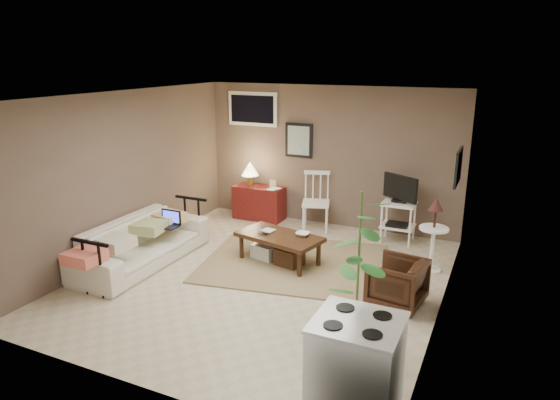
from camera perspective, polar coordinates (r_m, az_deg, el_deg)
The scene contains 20 objects.
floor at distance 6.76m, azimuth -1.84°, elevation -8.92°, with size 5.00×5.00×0.00m, color #C1B293.
art_back at distance 8.72m, azimuth 2.17°, elevation 6.83°, with size 0.50×0.03×0.60m, color black.
art_right at distance 6.67m, azimuth 19.72°, elevation 3.58°, with size 0.03×0.60×0.45m, color black.
window at distance 9.03m, azimuth -3.15°, elevation 10.35°, with size 0.96×0.03×0.60m, color white.
rug at distance 7.20m, azimuth 1.66°, elevation -7.17°, with size 2.53×2.02×0.02m, color #907954.
coffee_table at distance 7.13m, azimuth -0.14°, elevation -5.32°, with size 1.31×0.87×0.45m.
sofa at distance 7.33m, azimuth -15.56°, elevation -3.91°, with size 2.16×0.63×0.85m, color beige.
sofa_pillows at distance 7.09m, azimuth -16.58°, elevation -3.85°, with size 0.42×2.06×0.15m, color beige, non-canonical shape.
sofa_end_rails at distance 7.27m, azimuth -14.77°, elevation -4.50°, with size 0.58×2.16×0.73m, color black, non-canonical shape.
laptop at distance 7.44m, azimuth -12.56°, elevation -2.39°, with size 0.33×0.24×0.23m.
red_console at distance 9.03m, azimuth -2.51°, elevation 0.07°, with size 0.91×0.40×1.05m.
spindle_chair at distance 8.46m, azimuth 4.13°, elevation -0.36°, with size 0.56×0.56×0.98m.
tv_stand at distance 8.05m, azimuth 13.42°, elevation -0.81°, with size 0.59×0.42×1.09m.
side_table at distance 7.05m, azimuth 17.21°, elevation -2.88°, with size 0.39×0.39×1.05m.
armchair at distance 6.14m, azimuth 13.23°, elevation -8.89°, with size 0.60×0.56×0.62m, color black.
potted_plant at distance 4.97m, azimuth 8.96°, elevation -7.47°, with size 0.42×0.42×1.67m.
stove at distance 4.26m, azimuth 8.65°, elevation -18.67°, with size 0.69×0.64×0.90m.
bowl at distance 7.01m, azimuth 2.61°, elevation -3.34°, with size 0.19×0.05×0.19m, color #3D2410.
book_table at distance 7.19m, azimuth -2.08°, elevation -2.65°, with size 0.17×0.02×0.23m, color #3D2410.
book_console at distance 8.76m, azimuth -1.10°, elevation 1.99°, with size 0.17×0.02×0.23m, color #3D2410.
Camera 1 is at (2.77, -5.46, 2.87)m, focal length 32.00 mm.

